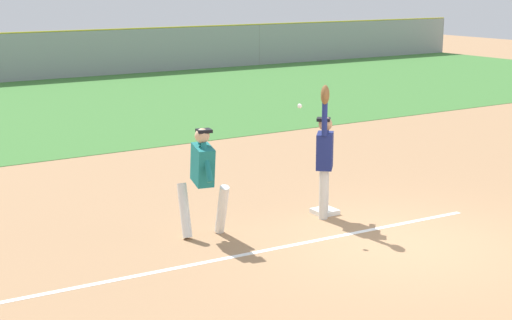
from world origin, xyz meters
TOP-DOWN VIEW (x-y plane):
  - ground_plane at (0.00, 0.00)m, footprint 71.66×71.66m
  - outfield_grass at (0.00, 15.58)m, footprint 49.09×14.49m
  - chalk_foul_line at (-4.03, 0.93)m, footprint 11.99×0.71m
  - first_base at (-0.03, 1.83)m, footprint 0.39×0.39m
  - fielder at (-0.17, 1.69)m, footprint 0.68×0.74m
  - runner at (-2.36, 1.92)m, footprint 0.75×0.84m
  - baseball at (-0.75, 1.61)m, footprint 0.07×0.07m
  - parked_car_silver at (2.75, 25.93)m, footprint 4.58×2.48m

SIDE VIEW (x-z plane):
  - ground_plane at x=0.00m, z-range 0.00..0.00m
  - chalk_foul_line at x=-4.03m, z-range 0.00..0.01m
  - outfield_grass at x=0.00m, z-range 0.00..0.01m
  - first_base at x=-0.03m, z-range 0.00..0.08m
  - parked_car_silver at x=2.75m, z-range 0.05..1.30m
  - runner at x=-2.36m, z-range 0.14..1.86m
  - fielder at x=-0.17m, z-range -0.02..2.26m
  - baseball at x=-0.75m, z-range 1.93..2.00m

